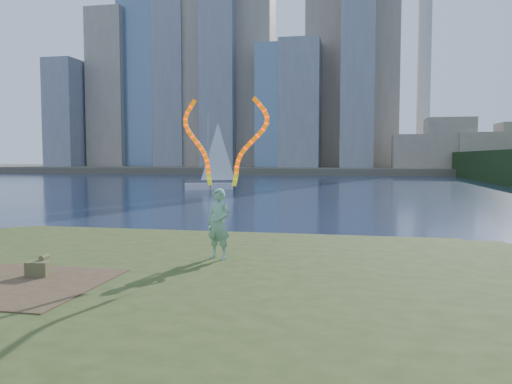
# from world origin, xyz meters

# --- Properties ---
(ground) EXTENTS (320.00, 320.00, 0.00)m
(ground) POSITION_xyz_m (0.00, 0.00, 0.00)
(ground) COLOR #1A2843
(ground) RESTS_ON ground
(grassy_knoll) EXTENTS (20.00, 18.00, 0.80)m
(grassy_knoll) POSITION_xyz_m (0.00, -2.30, 0.34)
(grassy_knoll) COLOR #334117
(grassy_knoll) RESTS_ON ground
(dirt_patch) EXTENTS (3.20, 3.00, 0.02)m
(dirt_patch) POSITION_xyz_m (-2.20, -3.20, 0.81)
(dirt_patch) COLOR #47331E
(dirt_patch) RESTS_ON grassy_knoll
(far_shore) EXTENTS (320.00, 40.00, 1.20)m
(far_shore) POSITION_xyz_m (0.00, 95.00, 0.60)
(far_shore) COLOR #4A4536
(far_shore) RESTS_ON ground
(woman_with_ribbons) EXTENTS (1.97, 0.69, 4.02)m
(woman_with_ribbons) POSITION_xyz_m (0.91, -0.14, 2.21)
(woman_with_ribbons) COLOR #1B7339
(woman_with_ribbons) RESTS_ON grassy_knoll
(canvas_bag) EXTENTS (0.46, 0.52, 0.40)m
(canvas_bag) POSITION_xyz_m (-2.13, -2.55, 0.97)
(canvas_bag) COLOR brown
(canvas_bag) RESTS_ON grassy_knoll
(sailboat) EXTENTS (4.90, 2.98, 7.48)m
(sailboat) POSITION_xyz_m (-9.92, 35.74, 1.29)
(sailboat) COLOR silver
(sailboat) RESTS_ON ground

